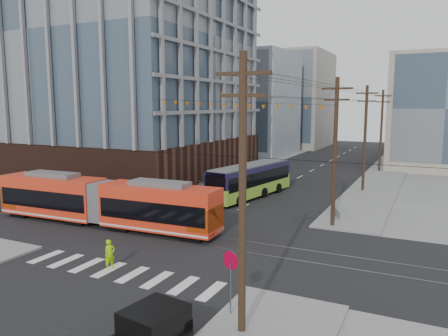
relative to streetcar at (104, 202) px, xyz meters
The scene contains 15 objects.
ground 8.38m from the streetcar, 29.05° to the right, with size 160.00×160.00×0.00m, color slate.
office_building 27.17m from the streetcar, 127.96° to the left, with size 30.00×25.00×28.60m, color #381E16.
bg_bldg_nw_near 49.55m from the streetcar, 101.58° to the left, with size 18.00×16.00×18.00m, color #8C99A5.
bg_bldg_ne_near 50.13m from the streetcar, 62.25° to the left, with size 14.00×14.00×16.00m, color gray.
bg_bldg_nw_far 68.86m from the streetcar, 95.74° to the left, with size 16.00×18.00×20.00m, color gray.
utility_pole_near 18.93m from the streetcar, 32.50° to the right, with size 0.30×0.30×11.00m, color black.
utility_pole_far 54.45m from the streetcar, 73.25° to the left, with size 0.30×0.30×11.00m, color black.
streetcar is the anchor object (origin of this frame).
city_bus 15.51m from the streetcar, 66.87° to the left, with size 2.56×11.81×3.35m, color #181335, non-canonical shape.
parked_car_silver 10.57m from the streetcar, 81.81° to the left, with size 1.47×4.22×1.39m, color #ADB3BC.
parked_car_white 15.95m from the streetcar, 84.78° to the left, with size 1.73×4.26×1.24m, color #B5B5B5.
parked_car_grey 22.15m from the streetcar, 84.81° to the left, with size 2.13×4.63×1.29m, color #4D555B.
pedestrian 9.31m from the streetcar, 47.17° to the right, with size 0.61×0.40×1.67m, color #9CF005.
stop_sign 17.20m from the streetcar, 31.34° to the right, with size 0.84×0.84×2.77m, color #A00327, non-canonical shape.
jersey_barrier 18.68m from the streetcar, 33.92° to the left, with size 0.80×3.57×0.71m, color gray.
Camera 1 is at (14.94, -20.98, 9.08)m, focal length 35.00 mm.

